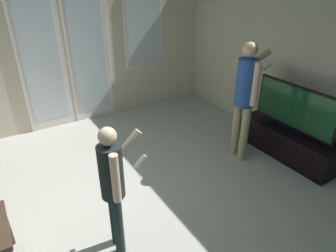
% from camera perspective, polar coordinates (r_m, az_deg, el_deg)
% --- Properties ---
extents(ground_plane, '(6.22, 5.08, 0.02)m').
position_cam_1_polar(ground_plane, '(3.29, -14.10, -18.16)').
color(ground_plane, '#B2B1A5').
extents(wall_back_with_doors, '(6.22, 0.09, 2.58)m').
position_cam_1_polar(wall_back_with_doors, '(4.94, -24.61, 12.90)').
color(wall_back_with_doors, beige).
rests_on(wall_back_with_doors, ground_plane).
extents(wall_right_plain, '(0.06, 5.08, 2.55)m').
position_cam_1_polar(wall_right_plain, '(4.39, 25.51, 11.33)').
color(wall_right_plain, beige).
rests_on(wall_right_plain, ground_plane).
extents(tv_stand, '(0.45, 1.40, 0.39)m').
position_cam_1_polar(tv_stand, '(4.45, 21.97, -2.91)').
color(tv_stand, black).
rests_on(tv_stand, ground_plane).
extents(flat_screen_tv, '(0.08, 1.19, 0.62)m').
position_cam_1_polar(flat_screen_tv, '(4.24, 23.12, 3.13)').
color(flat_screen_tv, black).
rests_on(flat_screen_tv, tv_stand).
extents(person_adult, '(0.70, 0.42, 1.57)m').
position_cam_1_polar(person_adult, '(3.91, 14.64, 6.28)').
color(person_adult, tan).
rests_on(person_adult, ground_plane).
extents(person_child, '(0.47, 0.34, 1.26)m').
position_cam_1_polar(person_child, '(2.55, -10.40, -10.40)').
color(person_child, '#1D2927').
rests_on(person_child, ground_plane).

